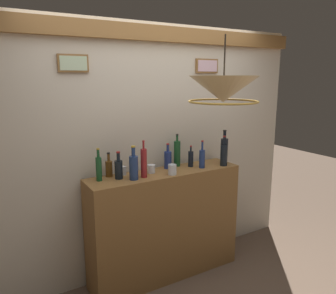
% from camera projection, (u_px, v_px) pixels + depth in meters
% --- Properties ---
extents(panelled_rear_partition, '(3.43, 0.15, 2.45)m').
position_uv_depth(panelled_rear_partition, '(152.00, 143.00, 3.28)').
color(panelled_rear_partition, beige).
rests_on(panelled_rear_partition, ground).
extents(bar_shelf_unit, '(1.52, 0.36, 1.07)m').
position_uv_depth(bar_shelf_unit, '(165.00, 224.00, 3.23)').
color(bar_shelf_unit, olive).
rests_on(bar_shelf_unit, ground).
extents(liquor_bottle_vodka, '(0.08, 0.08, 0.30)m').
position_uv_depth(liquor_bottle_vodka, '(134.00, 167.00, 2.86)').
color(liquor_bottle_vodka, navy).
rests_on(liquor_bottle_vodka, bar_shelf_unit).
extents(liquor_bottle_scotch, '(0.07, 0.07, 0.31)m').
position_uv_depth(liquor_bottle_scotch, '(224.00, 154.00, 3.31)').
color(liquor_bottle_scotch, black).
rests_on(liquor_bottle_scotch, bar_shelf_unit).
extents(liquor_bottle_sherry, '(0.06, 0.06, 0.33)m').
position_uv_depth(liquor_bottle_sherry, '(177.00, 153.00, 3.29)').
color(liquor_bottle_sherry, '#184B24').
rests_on(liquor_bottle_sherry, bar_shelf_unit).
extents(liquor_bottle_whiskey, '(0.05, 0.05, 0.29)m').
position_uv_depth(liquor_bottle_whiskey, '(99.00, 168.00, 2.83)').
color(liquor_bottle_whiskey, '#184D26').
rests_on(liquor_bottle_whiskey, bar_shelf_unit).
extents(liquor_bottle_gin, '(0.06, 0.06, 0.27)m').
position_uv_depth(liquor_bottle_gin, '(202.00, 158.00, 3.24)').
color(liquor_bottle_gin, navy).
rests_on(liquor_bottle_gin, bar_shelf_unit).
extents(liquor_bottle_vermouth, '(0.05, 0.05, 0.21)m').
position_uv_depth(liquor_bottle_vermouth, '(191.00, 159.00, 3.29)').
color(liquor_bottle_vermouth, black).
rests_on(liquor_bottle_vermouth, bar_shelf_unit).
extents(liquor_bottle_port, '(0.08, 0.08, 0.35)m').
position_uv_depth(liquor_bottle_port, '(224.00, 150.00, 3.41)').
color(liquor_bottle_port, black).
rests_on(liquor_bottle_port, bar_shelf_unit).
extents(liquor_bottle_amaro, '(0.07, 0.07, 0.25)m').
position_uv_depth(liquor_bottle_amaro, '(119.00, 169.00, 2.89)').
color(liquor_bottle_amaro, black).
rests_on(liquor_bottle_amaro, bar_shelf_unit).
extents(liquor_bottle_bourbon, '(0.06, 0.06, 0.34)m').
position_uv_depth(liquor_bottle_bourbon, '(144.00, 163.00, 2.92)').
color(liquor_bottle_bourbon, maroon).
rests_on(liquor_bottle_bourbon, bar_shelf_unit).
extents(liquor_bottle_mezcal, '(0.07, 0.07, 0.25)m').
position_uv_depth(liquor_bottle_mezcal, '(168.00, 159.00, 3.22)').
color(liquor_bottle_mezcal, navy).
rests_on(liquor_bottle_mezcal, bar_shelf_unit).
extents(liquor_bottle_brandy, '(0.06, 0.06, 0.22)m').
position_uv_depth(liquor_bottle_brandy, '(109.00, 168.00, 2.96)').
color(liquor_bottle_brandy, '#573712').
rests_on(liquor_bottle_brandy, bar_shelf_unit).
extents(glass_tumbler_rocks, '(0.08, 0.08, 0.10)m').
position_uv_depth(glass_tumbler_rocks, '(172.00, 170.00, 3.02)').
color(glass_tumbler_rocks, silver).
rests_on(glass_tumbler_rocks, bar_shelf_unit).
extents(glass_tumbler_highball, '(0.06, 0.06, 0.08)m').
position_uv_depth(glass_tumbler_highball, '(123.00, 171.00, 3.01)').
color(glass_tumbler_highball, silver).
rests_on(glass_tumbler_highball, bar_shelf_unit).
extents(glass_tumbler_shot, '(0.07, 0.07, 0.08)m').
position_uv_depth(glass_tumbler_shot, '(151.00, 169.00, 3.08)').
color(glass_tumbler_shot, silver).
rests_on(glass_tumbler_shot, bar_shelf_unit).
extents(pendant_lamp, '(0.54, 0.54, 0.50)m').
position_uv_depth(pendant_lamp, '(224.00, 90.00, 2.50)').
color(pendant_lamp, beige).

